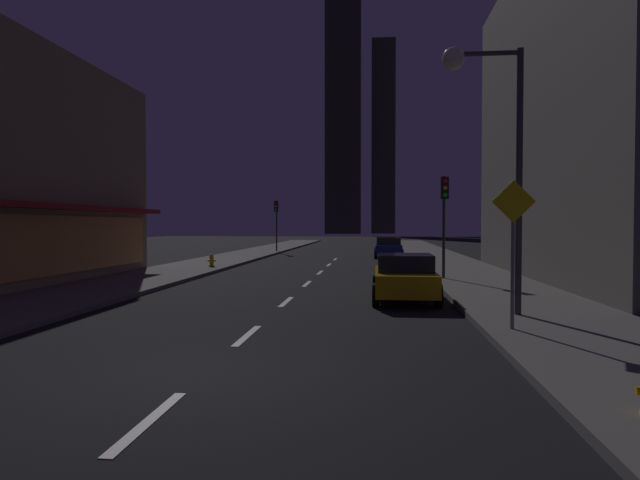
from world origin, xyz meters
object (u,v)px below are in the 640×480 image
object	(u,v)px
traffic_light_near_right	(444,204)
traffic_light_far_left	(276,214)
fire_hydrant_far_left	(212,261)
street_lamp_right	(485,114)
pedestrian_crossing_sign	(513,241)
car_parked_near	(405,277)
car_parked_far	(388,247)

from	to	relation	value
traffic_light_near_right	traffic_light_far_left	bearing A→B (deg)	115.97
fire_hydrant_far_left	street_lamp_right	distance (m)	19.04
pedestrian_crossing_sign	fire_hydrant_far_left	bearing A→B (deg)	124.70
car_parked_near	pedestrian_crossing_sign	world-z (taller)	pedestrian_crossing_sign
fire_hydrant_far_left	traffic_light_near_right	distance (m)	12.93
car_parked_far	fire_hydrant_far_left	size ratio (longest dim) A/B	6.48
traffic_light_far_left	street_lamp_right	bearing A→B (deg)	-71.10
pedestrian_crossing_sign	traffic_light_far_left	bearing A→B (deg)	108.20
car_parked_far	traffic_light_near_right	bearing A→B (deg)	-83.40
traffic_light_near_right	street_lamp_right	distance (m)	9.38
car_parked_near	car_parked_far	xyz separation A→B (m)	(0.00, 22.29, 0.00)
traffic_light_far_left	pedestrian_crossing_sign	world-z (taller)	traffic_light_far_left
fire_hydrant_far_left	pedestrian_crossing_sign	distance (m)	20.26
car_parked_far	traffic_light_near_right	xyz separation A→B (m)	(1.90, -16.43, 2.45)
car_parked_near	traffic_light_far_left	xyz separation A→B (m)	(-9.10, 28.45, 2.45)
car_parked_near	pedestrian_crossing_sign	bearing A→B (deg)	-69.34
traffic_light_near_right	traffic_light_far_left	world-z (taller)	same
street_lamp_right	pedestrian_crossing_sign	world-z (taller)	street_lamp_right
car_parked_far	traffic_light_near_right	world-z (taller)	traffic_light_near_right
traffic_light_near_right	street_lamp_right	xyz separation A→B (m)	(-0.12, -9.19, 1.87)
car_parked_far	traffic_light_far_left	distance (m)	11.26
car_parked_far	pedestrian_crossing_sign	bearing A→B (deg)	-85.85
traffic_light_near_right	car_parked_far	bearing A→B (deg)	96.60
traffic_light_far_left	street_lamp_right	world-z (taller)	street_lamp_right
traffic_light_near_right	traffic_light_far_left	size ratio (longest dim) A/B	1.00
car_parked_far	traffic_light_far_left	bearing A→B (deg)	145.90
traffic_light_near_right	pedestrian_crossing_sign	xyz separation A→B (m)	(0.10, -11.17, -1.18)
fire_hydrant_far_left	traffic_light_far_left	size ratio (longest dim) A/B	0.16
car_parked_near	street_lamp_right	distance (m)	5.74
car_parked_near	fire_hydrant_far_left	xyz separation A→B (m)	(-9.50, 11.30, -0.29)
street_lamp_right	car_parked_near	bearing A→B (deg)	118.12
car_parked_near	traffic_light_near_right	distance (m)	6.63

